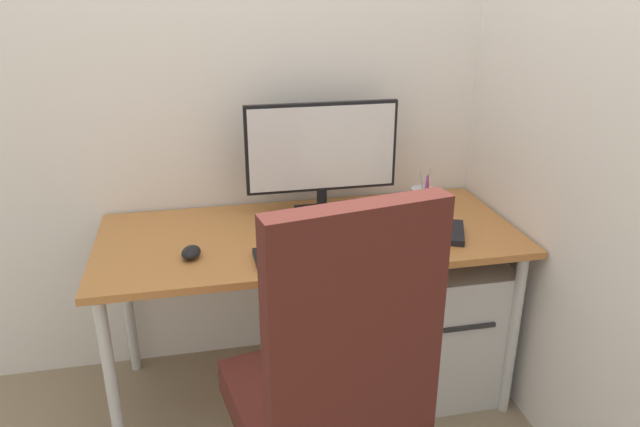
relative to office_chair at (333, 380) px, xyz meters
name	(u,v)px	position (x,y,z in m)	size (l,w,h in m)	color
ground_plane	(311,387)	(0.07, 0.69, -0.57)	(8.00, 8.00, 0.00)	gray
wall_back	(290,31)	(0.07, 1.06, 0.83)	(3.13, 0.04, 2.80)	white
wall_side_right	(568,43)	(0.88, 0.47, 0.83)	(0.04, 2.25, 2.80)	white
desk	(310,248)	(0.07, 0.69, 0.07)	(1.55, 0.68, 0.71)	#B27038
office_chair	(333,380)	(0.00, 0.00, 0.00)	(0.59, 0.58, 1.14)	black
filing_cabinet	(441,319)	(0.61, 0.65, -0.29)	(0.41, 0.49, 0.58)	silver
monitor	(322,152)	(0.16, 0.88, 0.39)	(0.60, 0.16, 0.45)	black
keyboard	(313,254)	(0.04, 0.49, 0.15)	(0.40, 0.16, 0.02)	black
mouse	(191,252)	(-0.36, 0.57, 0.15)	(0.06, 0.09, 0.04)	black
pen_holder	(423,201)	(0.55, 0.79, 0.19)	(0.10, 0.10, 0.19)	#B2B5BA
notebook	(442,232)	(0.55, 0.57, 0.15)	(0.16, 0.20, 0.02)	black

